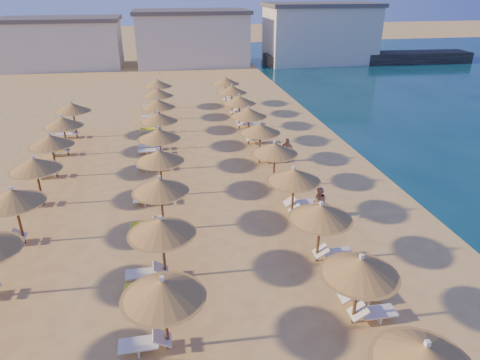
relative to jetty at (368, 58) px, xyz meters
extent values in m
plane|color=#E5BE64|center=(-26.54, -43.04, -0.75)|extent=(220.00, 220.00, 0.00)
cube|color=black|center=(0.00, 0.00, 0.00)|extent=(30.16, 5.41, 1.50)
cube|color=beige|center=(-42.20, 4.46, 2.25)|extent=(15.00, 8.00, 6.00)
cube|color=#59514C|center=(-42.20, 4.46, 5.50)|extent=(15.60, 8.48, 0.50)
cube|color=beige|center=(-24.87, 3.50, 2.65)|extent=(15.00, 8.00, 6.80)
cube|color=#59514C|center=(-24.87, 3.50, 6.30)|extent=(15.60, 8.48, 0.50)
cube|color=beige|center=(-6.81, 2.03, 3.05)|extent=(15.00, 8.00, 7.60)
cube|color=#59514C|center=(-6.81, 2.03, 7.10)|extent=(15.60, 8.48, 0.50)
cone|color=#975D2B|center=(-23.60, -52.07, 1.59)|extent=(2.41, 2.41, 0.62)
cube|color=white|center=(-23.60, -52.07, 1.97)|extent=(0.12, 0.12, 0.14)
cylinder|color=brown|center=(-23.60, -48.43, 0.39)|extent=(0.12, 0.12, 2.28)
cone|color=#975D2B|center=(-23.60, -48.43, 1.59)|extent=(2.41, 2.41, 0.62)
cone|color=#975D2B|center=(-23.60, -48.43, 1.34)|extent=(2.60, 2.60, 0.12)
cube|color=white|center=(-23.60, -48.43, 1.97)|extent=(0.12, 0.12, 0.14)
cylinder|color=brown|center=(-23.60, -44.79, 0.39)|extent=(0.12, 0.12, 2.28)
cone|color=#975D2B|center=(-23.60, -44.79, 1.59)|extent=(2.41, 2.41, 0.62)
cone|color=#975D2B|center=(-23.60, -44.79, 1.34)|extent=(2.60, 2.60, 0.12)
cube|color=white|center=(-23.60, -44.79, 1.97)|extent=(0.12, 0.12, 0.14)
cylinder|color=brown|center=(-23.60, -41.15, 0.39)|extent=(0.12, 0.12, 2.28)
cone|color=#975D2B|center=(-23.60, -41.15, 1.59)|extent=(2.41, 2.41, 0.62)
cone|color=#975D2B|center=(-23.60, -41.15, 1.34)|extent=(2.60, 2.60, 0.12)
cube|color=white|center=(-23.60, -41.15, 1.97)|extent=(0.12, 0.12, 0.14)
cylinder|color=brown|center=(-23.60, -37.51, 0.39)|extent=(0.12, 0.12, 2.28)
cone|color=#975D2B|center=(-23.60, -37.51, 1.59)|extent=(2.41, 2.41, 0.62)
cone|color=#975D2B|center=(-23.60, -37.51, 1.34)|extent=(2.60, 2.60, 0.12)
cube|color=white|center=(-23.60, -37.51, 1.97)|extent=(0.12, 0.12, 0.14)
cylinder|color=brown|center=(-23.60, -33.87, 0.39)|extent=(0.12, 0.12, 2.28)
cone|color=#975D2B|center=(-23.60, -33.87, 1.59)|extent=(2.41, 2.41, 0.62)
cone|color=#975D2B|center=(-23.60, -33.87, 1.34)|extent=(2.60, 2.60, 0.12)
cube|color=white|center=(-23.60, -33.87, 1.97)|extent=(0.12, 0.12, 0.14)
cylinder|color=brown|center=(-23.60, -30.22, 0.39)|extent=(0.12, 0.12, 2.28)
cone|color=#975D2B|center=(-23.60, -30.22, 1.59)|extent=(2.41, 2.41, 0.62)
cone|color=#975D2B|center=(-23.60, -30.22, 1.34)|extent=(2.60, 2.60, 0.12)
cube|color=white|center=(-23.60, -30.22, 1.97)|extent=(0.12, 0.12, 0.14)
cylinder|color=brown|center=(-23.60, -26.58, 0.39)|extent=(0.12, 0.12, 2.28)
cone|color=#975D2B|center=(-23.60, -26.58, 1.59)|extent=(2.41, 2.41, 0.62)
cone|color=#975D2B|center=(-23.60, -26.58, 1.34)|extent=(2.60, 2.60, 0.12)
cube|color=white|center=(-23.60, -26.58, 1.97)|extent=(0.12, 0.12, 0.14)
cylinder|color=brown|center=(-23.60, -22.94, 0.39)|extent=(0.12, 0.12, 2.28)
cone|color=#975D2B|center=(-23.60, -22.94, 1.59)|extent=(2.41, 2.41, 0.62)
cone|color=#975D2B|center=(-23.60, -22.94, 1.34)|extent=(2.60, 2.60, 0.12)
cube|color=white|center=(-23.60, -22.94, 1.97)|extent=(0.12, 0.12, 0.14)
cylinder|color=brown|center=(-23.60, -19.30, 0.39)|extent=(0.12, 0.12, 2.28)
cone|color=#975D2B|center=(-23.60, -19.30, 1.59)|extent=(2.41, 2.41, 0.62)
cone|color=#975D2B|center=(-23.60, -19.30, 1.34)|extent=(2.60, 2.60, 0.12)
cube|color=white|center=(-23.60, -19.30, 1.97)|extent=(0.12, 0.12, 0.14)
cylinder|color=brown|center=(-29.84, -48.43, 0.39)|extent=(0.12, 0.12, 2.28)
cone|color=#975D2B|center=(-29.84, -48.43, 1.59)|extent=(2.41, 2.41, 0.62)
cone|color=#975D2B|center=(-29.84, -48.43, 1.34)|extent=(2.60, 2.60, 0.12)
cube|color=white|center=(-29.84, -48.43, 1.97)|extent=(0.12, 0.12, 0.14)
cylinder|color=brown|center=(-29.84, -44.79, 0.39)|extent=(0.12, 0.12, 2.28)
cone|color=#975D2B|center=(-29.84, -44.79, 1.59)|extent=(2.41, 2.41, 0.62)
cone|color=#975D2B|center=(-29.84, -44.79, 1.34)|extent=(2.60, 2.60, 0.12)
cube|color=white|center=(-29.84, -44.79, 1.97)|extent=(0.12, 0.12, 0.14)
cylinder|color=brown|center=(-29.84, -41.15, 0.39)|extent=(0.12, 0.12, 2.28)
cone|color=#975D2B|center=(-29.84, -41.15, 1.59)|extent=(2.41, 2.41, 0.62)
cone|color=#975D2B|center=(-29.84, -41.15, 1.34)|extent=(2.60, 2.60, 0.12)
cube|color=white|center=(-29.84, -41.15, 1.97)|extent=(0.12, 0.12, 0.14)
cylinder|color=brown|center=(-29.84, -37.51, 0.39)|extent=(0.12, 0.12, 2.28)
cone|color=#975D2B|center=(-29.84, -37.51, 1.59)|extent=(2.41, 2.41, 0.62)
cone|color=#975D2B|center=(-29.84, -37.51, 1.34)|extent=(2.60, 2.60, 0.12)
cube|color=white|center=(-29.84, -37.51, 1.97)|extent=(0.12, 0.12, 0.14)
cylinder|color=brown|center=(-29.84, -33.87, 0.39)|extent=(0.12, 0.12, 2.28)
cone|color=#975D2B|center=(-29.84, -33.87, 1.59)|extent=(2.41, 2.41, 0.62)
cone|color=#975D2B|center=(-29.84, -33.87, 1.34)|extent=(2.60, 2.60, 0.12)
cube|color=white|center=(-29.84, -33.87, 1.97)|extent=(0.12, 0.12, 0.14)
cylinder|color=brown|center=(-29.84, -30.22, 0.39)|extent=(0.12, 0.12, 2.28)
cone|color=#975D2B|center=(-29.84, -30.22, 1.59)|extent=(2.41, 2.41, 0.62)
cone|color=#975D2B|center=(-29.84, -30.22, 1.34)|extent=(2.60, 2.60, 0.12)
cube|color=white|center=(-29.84, -30.22, 1.97)|extent=(0.12, 0.12, 0.14)
cylinder|color=brown|center=(-29.84, -26.58, 0.39)|extent=(0.12, 0.12, 2.28)
cone|color=#975D2B|center=(-29.84, -26.58, 1.59)|extent=(2.41, 2.41, 0.62)
cone|color=#975D2B|center=(-29.84, -26.58, 1.34)|extent=(2.60, 2.60, 0.12)
cube|color=white|center=(-29.84, -26.58, 1.97)|extent=(0.12, 0.12, 0.14)
cylinder|color=brown|center=(-29.84, -22.94, 0.39)|extent=(0.12, 0.12, 2.28)
cone|color=#975D2B|center=(-29.84, -22.94, 1.59)|extent=(2.41, 2.41, 0.62)
cone|color=#975D2B|center=(-29.84, -22.94, 1.34)|extent=(2.60, 2.60, 0.12)
cube|color=white|center=(-29.84, -22.94, 1.97)|extent=(0.12, 0.12, 0.14)
cylinder|color=brown|center=(-29.84, -19.30, 0.39)|extent=(0.12, 0.12, 2.28)
cone|color=#975D2B|center=(-29.84, -19.30, 1.59)|extent=(2.41, 2.41, 0.62)
cone|color=#975D2B|center=(-29.84, -19.30, 1.34)|extent=(2.60, 2.60, 0.12)
cube|color=white|center=(-29.84, -19.30, 1.97)|extent=(0.12, 0.12, 0.14)
cylinder|color=brown|center=(-36.00, -41.15, 0.39)|extent=(0.12, 0.12, 2.28)
cone|color=#975D2B|center=(-36.00, -41.15, 1.59)|extent=(2.41, 2.41, 0.62)
cone|color=#975D2B|center=(-36.00, -41.15, 1.34)|extent=(2.60, 2.60, 0.12)
cube|color=white|center=(-36.00, -41.15, 1.97)|extent=(0.12, 0.12, 0.14)
cylinder|color=brown|center=(-36.00, -37.51, 0.39)|extent=(0.12, 0.12, 2.28)
cone|color=#975D2B|center=(-36.00, -37.51, 1.59)|extent=(2.41, 2.41, 0.62)
cone|color=#975D2B|center=(-36.00, -37.51, 1.34)|extent=(2.60, 2.60, 0.12)
cube|color=white|center=(-36.00, -37.51, 1.97)|extent=(0.12, 0.12, 0.14)
cylinder|color=brown|center=(-36.00, -33.87, 0.39)|extent=(0.12, 0.12, 2.28)
cone|color=#975D2B|center=(-36.00, -33.87, 1.59)|extent=(2.41, 2.41, 0.62)
cone|color=#975D2B|center=(-36.00, -33.87, 1.34)|extent=(2.60, 2.60, 0.12)
cube|color=white|center=(-36.00, -33.87, 1.97)|extent=(0.12, 0.12, 0.14)
cylinder|color=brown|center=(-36.00, -30.22, 0.39)|extent=(0.12, 0.12, 2.28)
cone|color=#975D2B|center=(-36.00, -30.22, 1.59)|extent=(2.41, 2.41, 0.62)
cone|color=#975D2B|center=(-36.00, -30.22, 1.34)|extent=(2.60, 2.60, 0.12)
cube|color=white|center=(-36.00, -30.22, 1.97)|extent=(0.12, 0.12, 0.14)
cylinder|color=brown|center=(-36.00, -26.58, 0.39)|extent=(0.12, 0.12, 2.28)
cone|color=#975D2B|center=(-36.00, -26.58, 1.59)|extent=(2.41, 2.41, 0.62)
cone|color=#975D2B|center=(-36.00, -26.58, 1.34)|extent=(2.60, 2.60, 0.12)
cube|color=white|center=(-36.00, -26.58, 1.97)|extent=(0.12, 0.12, 0.14)
cube|color=white|center=(-22.70, -48.43, -0.43)|extent=(1.24, 0.61, 0.06)
cube|color=white|center=(-22.70, -48.43, -0.59)|extent=(0.06, 0.55, 0.32)
cube|color=white|center=(-23.43, -48.43, -0.29)|extent=(0.58, 0.61, 0.40)
cube|color=white|center=(-22.70, -47.53, -0.43)|extent=(1.24, 0.61, 0.06)
cube|color=white|center=(-22.70, -47.53, -0.59)|extent=(0.06, 0.55, 0.32)
cube|color=white|center=(-23.43, -47.53, -0.29)|extent=(0.58, 0.61, 0.40)
cube|color=white|center=(-30.74, -48.43, -0.43)|extent=(1.24, 0.61, 0.06)
cube|color=white|center=(-30.74, -48.43, -0.59)|extent=(0.06, 0.55, 0.32)
cube|color=white|center=(-30.00, -48.43, -0.29)|extent=(0.58, 0.61, 0.40)
cube|color=white|center=(-22.70, -44.79, -0.43)|extent=(1.24, 0.61, 0.06)
cube|color=white|center=(-22.70, -44.79, -0.59)|extent=(0.06, 0.55, 0.32)
cube|color=white|center=(-23.43, -44.79, -0.29)|extent=(0.58, 0.61, 0.40)
cube|color=white|center=(-30.74, -44.79, -0.43)|extent=(1.24, 0.61, 0.06)
cube|color=white|center=(-30.74, -44.79, -0.59)|extent=(0.06, 0.55, 0.32)
cube|color=white|center=(-30.00, -44.79, -0.29)|extent=(0.58, 0.61, 0.40)
cube|color=white|center=(-30.74, -45.69, -0.43)|extent=(1.24, 0.61, 0.06)
cube|color=white|center=(-30.74, -45.69, -0.59)|extent=(0.06, 0.55, 0.32)
cube|color=white|center=(-30.00, -45.69, -0.29)|extent=(0.58, 0.61, 0.40)
cube|color=yellow|center=(-30.74, -45.69, -0.38)|extent=(1.19, 0.56, 0.05)
cube|color=white|center=(-22.70, -41.15, -0.43)|extent=(1.24, 0.61, 0.06)
cube|color=white|center=(-22.70, -41.15, -0.59)|extent=(0.06, 0.55, 0.32)
cube|color=white|center=(-23.43, -41.15, -0.29)|extent=(0.58, 0.61, 0.40)
cube|color=yellow|center=(-22.70, -41.15, -0.38)|extent=(1.19, 0.56, 0.05)
cube|color=white|center=(-22.70, -40.25, -0.43)|extent=(1.24, 0.61, 0.06)
cube|color=white|center=(-22.70, -40.25, -0.59)|extent=(0.06, 0.55, 0.32)
cube|color=white|center=(-23.43, -40.25, -0.29)|extent=(0.58, 0.61, 0.40)
cube|color=white|center=(-30.74, -41.15, -0.43)|extent=(1.24, 0.61, 0.06)
cube|color=white|center=(-30.74, -41.15, -0.59)|extent=(0.06, 0.55, 0.32)
cube|color=white|center=(-30.00, -41.15, -0.29)|extent=(0.58, 0.61, 0.40)
cube|color=yellow|center=(-30.74, -41.15, -0.38)|extent=(1.19, 0.56, 0.05)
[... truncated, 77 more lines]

